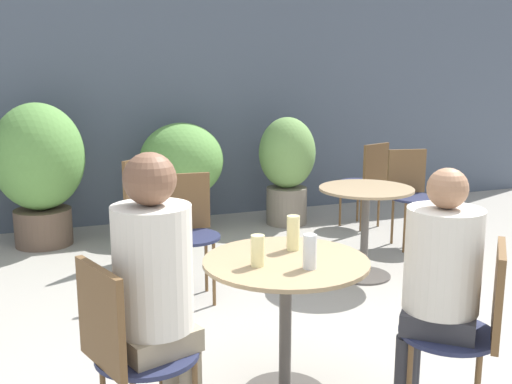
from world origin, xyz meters
TOP-DOWN VIEW (x-y plane):
  - storefront_wall at (0.00, 3.89)m, footprint 10.00×0.06m
  - cafe_table_near at (-0.17, 0.15)m, footprint 0.79×0.79m
  - cafe_table_far at (1.10, 1.53)m, footprint 0.72×0.72m
  - bistro_chair_0 at (-0.97, -0.11)m, footprint 0.46×0.45m
  - bistro_chair_1 at (0.46, -0.42)m, footprint 0.49×0.48m
  - bistro_chair_2 at (-0.27, 1.62)m, footprint 0.42×0.43m
  - bistro_chair_3 at (-0.38, 2.47)m, footprint 0.48×0.49m
  - bistro_chair_4 at (1.94, 2.14)m, footprint 0.43×0.45m
  - bistro_chair_5 at (1.88, 2.78)m, footprint 0.45×0.47m
  - seated_person_0 at (-0.83, -0.07)m, footprint 0.37×0.35m
  - seated_person_1 at (0.35, -0.32)m, footprint 0.41×0.41m
  - beer_glass_0 at (-0.07, 0.28)m, footprint 0.07×0.07m
  - beer_glass_1 at (-0.33, 0.11)m, footprint 0.06×0.06m
  - beer_glass_2 at (-0.12, -0.01)m, footprint 0.06×0.06m
  - potted_plant_0 at (-1.20, 3.33)m, footprint 0.81×0.81m
  - potted_plant_1 at (0.12, 3.37)m, footprint 0.82×0.82m
  - potted_plant_2 at (1.20, 3.24)m, footprint 0.58×0.58m

SIDE VIEW (x-z plane):
  - cafe_table_far at x=1.10m, z-range 0.17..0.88m
  - bistro_chair_0 at x=-0.97m, z-range 0.10..0.97m
  - bistro_chair_1 at x=0.46m, z-range 0.10..0.97m
  - bistro_chair_2 at x=-0.27m, z-range 0.10..0.97m
  - bistro_chair_3 at x=-0.38m, z-range 0.10..0.97m
  - bistro_chair_4 at x=1.94m, z-range 0.10..0.97m
  - bistro_chair_5 at x=1.88m, z-range 0.10..0.97m
  - cafe_table_near at x=-0.17m, z-range 0.19..0.90m
  - potted_plant_2 at x=1.20m, z-range 0.07..1.18m
  - potted_plant_1 at x=0.12m, z-range 0.10..1.18m
  - seated_person_1 at x=0.35m, z-range 0.12..1.31m
  - potted_plant_0 at x=-1.20m, z-range 0.09..1.39m
  - seated_person_0 at x=-0.83m, z-range 0.13..1.41m
  - beer_glass_1 at x=-0.33m, z-range 0.71..0.85m
  - beer_glass_2 at x=-0.12m, z-range 0.71..0.87m
  - beer_glass_0 at x=-0.07m, z-range 0.71..0.88m
  - storefront_wall at x=0.00m, z-range 0.00..3.00m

